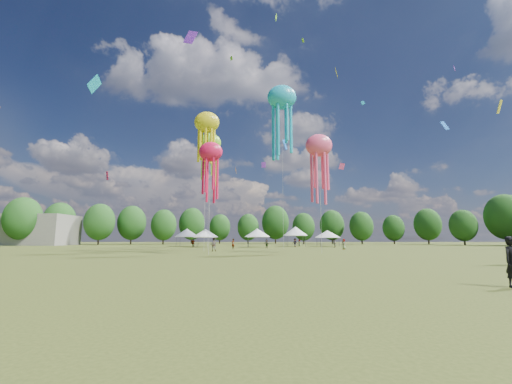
{
  "coord_description": "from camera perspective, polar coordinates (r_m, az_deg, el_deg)",
  "views": [
    {
      "loc": [
        -2.48,
        -13.95,
        1.77
      ],
      "look_at": [
        -2.36,
        15.0,
        6.0
      ],
      "focal_mm": 22.37,
      "sensor_mm": 36.0,
      "label": 1
    }
  ],
  "objects": [
    {
      "name": "festival_tents",
      "position": [
        70.27,
        0.29,
        -7.3
      ],
      "size": [
        37.27,
        10.96,
        4.45
      ],
      "color": "#47474C",
      "rests_on": "ground"
    },
    {
      "name": "treeline",
      "position": [
        76.63,
        -1.29,
        -4.74
      ],
      "size": [
        201.57,
        95.24,
        13.43
      ],
      "color": "#38281C",
      "rests_on": "ground"
    },
    {
      "name": "show_kites",
      "position": [
        55.7,
        0.04,
        11.1
      ],
      "size": [
        20.19,
        24.96,
        30.88
      ],
      "color": "yellow",
      "rests_on": "ground"
    },
    {
      "name": "small_kites",
      "position": [
        61.94,
        2.78,
        18.63
      ],
      "size": [
        81.7,
        53.13,
        43.04
      ],
      "color": "yellow",
      "rests_on": "ground"
    },
    {
      "name": "spectator_near",
      "position": [
        45.03,
        -7.62,
        -9.33
      ],
      "size": [
        0.92,
        0.73,
        1.83
      ],
      "primitive_type": "imported",
      "rotation": [
        0.0,
        0.0,
        3.19
      ],
      "color": "gray",
      "rests_on": "ground"
    },
    {
      "name": "spectators_far",
      "position": [
        63.61,
        5.22,
        -9.11
      ],
      "size": [
        29.47,
        21.14,
        1.78
      ],
      "color": "gray",
      "rests_on": "ground"
    },
    {
      "name": "ground",
      "position": [
        14.28,
        10.13,
        -15.3
      ],
      "size": [
        300.0,
        300.0,
        0.0
      ],
      "primitive_type": "plane",
      "color": "#384416",
      "rests_on": "ground"
    }
  ]
}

